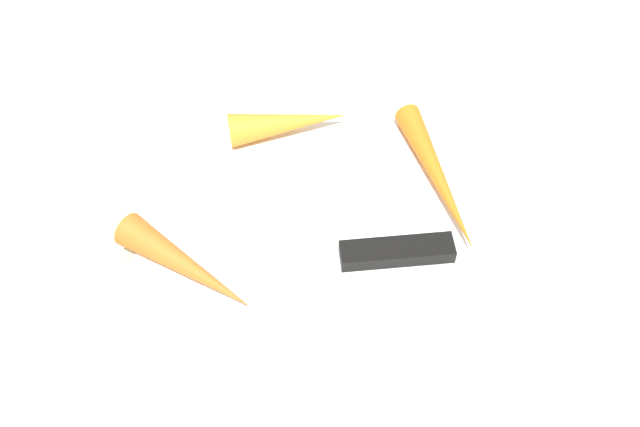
{
  "coord_description": "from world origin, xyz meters",
  "views": [
    {
      "loc": [
        0.37,
        0.1,
        0.51
      ],
      "look_at": [
        0.0,
        0.0,
        0.01
      ],
      "focal_mm": 42.75,
      "sensor_mm": 36.0,
      "label": 1
    }
  ],
  "objects_px": {
    "knife": "(380,254)",
    "carrot_shortest": "(289,123)",
    "carrot_medium": "(186,266)",
    "carrot_longest": "(438,178)",
    "cutting_board": "(320,218)"
  },
  "relations": [
    {
      "from": "carrot_shortest",
      "to": "carrot_medium",
      "type": "distance_m",
      "value": 0.17
    },
    {
      "from": "cutting_board",
      "to": "carrot_shortest",
      "type": "height_order",
      "value": "carrot_shortest"
    },
    {
      "from": "knife",
      "to": "carrot_shortest",
      "type": "distance_m",
      "value": 0.15
    },
    {
      "from": "knife",
      "to": "carrot_longest",
      "type": "xyz_separation_m",
      "value": [
        -0.08,
        0.03,
        0.01
      ]
    },
    {
      "from": "knife",
      "to": "carrot_longest",
      "type": "height_order",
      "value": "carrot_longest"
    },
    {
      "from": "carrot_shortest",
      "to": "cutting_board",
      "type": "bearing_deg",
      "value": -83.81
    },
    {
      "from": "cutting_board",
      "to": "carrot_medium",
      "type": "distance_m",
      "value": 0.12
    },
    {
      "from": "knife",
      "to": "carrot_shortest",
      "type": "xyz_separation_m",
      "value": [
        -0.11,
        -0.11,
        0.01
      ]
    },
    {
      "from": "carrot_longest",
      "to": "carrot_shortest",
      "type": "distance_m",
      "value": 0.14
    },
    {
      "from": "cutting_board",
      "to": "knife",
      "type": "relative_size",
      "value": 1.86
    },
    {
      "from": "cutting_board",
      "to": "carrot_medium",
      "type": "height_order",
      "value": "carrot_medium"
    },
    {
      "from": "cutting_board",
      "to": "carrot_longest",
      "type": "height_order",
      "value": "carrot_longest"
    },
    {
      "from": "cutting_board",
      "to": "carrot_longest",
      "type": "relative_size",
      "value": 2.31
    },
    {
      "from": "knife",
      "to": "carrot_shortest",
      "type": "bearing_deg",
      "value": -66.68
    },
    {
      "from": "carrot_medium",
      "to": "carrot_shortest",
      "type": "bearing_deg",
      "value": 98.54
    }
  ]
}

